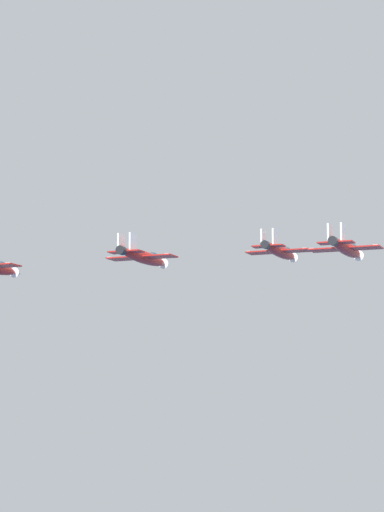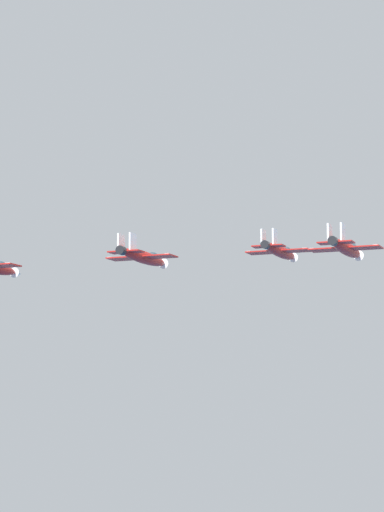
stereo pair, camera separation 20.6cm
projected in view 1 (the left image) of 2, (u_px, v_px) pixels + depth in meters
name	position (u px, v px, depth m)	size (l,w,h in m)	color
jet_lead	(280.00, 251.00, 189.93)	(11.29, 15.98, 3.70)	red
jet_left_wingman	(144.00, 257.00, 178.28)	(11.22, 16.26, 3.74)	red
jet_right_wingman	(347.00, 248.00, 166.38)	(11.03, 15.58, 3.61)	red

